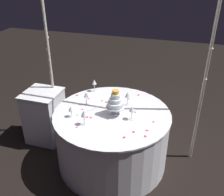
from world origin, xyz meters
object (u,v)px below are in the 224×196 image
at_px(side_table, 45,116).
at_px(wine_glass_4, 132,109).
at_px(wine_glass_0, 128,95).
at_px(wine_glass_1, 84,114).
at_px(decorative_arch, 122,36).
at_px(wine_glass_2, 71,109).
at_px(wine_glass_3, 94,82).
at_px(wine_glass_5, 86,95).
at_px(main_table, 112,138).
at_px(cake_knife, 86,112).
at_px(tiered_cake, 115,102).

bearing_deg(side_table, wine_glass_4, -11.02).
xyz_separation_m(wine_glass_0, wine_glass_1, (-0.35, -0.56, -0.00)).
relative_size(decorative_arch, wine_glass_2, 18.31).
distance_m(wine_glass_3, wine_glass_5, 0.38).
bearing_deg(wine_glass_1, wine_glass_5, 109.15).
relative_size(main_table, side_table, 1.85).
bearing_deg(main_table, cake_knife, -165.78).
bearing_deg(wine_glass_3, wine_glass_5, -84.84).
xyz_separation_m(side_table, tiered_cake, (1.12, -0.21, 0.53)).
height_order(wine_glass_1, wine_glass_5, wine_glass_1).
bearing_deg(wine_glass_0, tiered_cake, -107.50).
relative_size(main_table, wine_glass_2, 10.48).
height_order(main_table, side_table, side_table).
bearing_deg(tiered_cake, side_table, 169.27).
distance_m(tiered_cake, wine_glass_5, 0.43).
bearing_deg(wine_glass_0, decorative_arch, 132.11).
xyz_separation_m(wine_glass_1, wine_glass_5, (-0.15, 0.42, -0.01)).
bearing_deg(wine_glass_5, main_table, -14.96).
distance_m(wine_glass_2, wine_glass_4, 0.70).
xyz_separation_m(wine_glass_3, wine_glass_5, (0.03, -0.38, -0.00)).
distance_m(side_table, wine_glass_2, 0.89).
xyz_separation_m(main_table, wine_glass_5, (-0.37, 0.10, 0.50)).
relative_size(decorative_arch, wine_glass_4, 14.51).
bearing_deg(side_table, wine_glass_0, 2.30).
bearing_deg(wine_glass_1, wine_glass_2, 153.06).
xyz_separation_m(wine_glass_4, wine_glass_5, (-0.62, 0.16, -0.00)).
bearing_deg(main_table, wine_glass_0, 61.95).
distance_m(wine_glass_2, wine_glass_5, 0.32).
bearing_deg(tiered_cake, wine_glass_2, -157.24).
bearing_deg(wine_glass_2, cake_knife, 48.04).
bearing_deg(wine_glass_5, wine_glass_4, -14.70).
height_order(wine_glass_0, cake_knife, wine_glass_0).
xyz_separation_m(decorative_arch, side_table, (-1.07, -0.19, -1.19)).
xyz_separation_m(wine_glass_2, cake_knife, (0.13, 0.14, -0.10)).
distance_m(main_table, wine_glass_4, 0.57).
bearing_deg(cake_knife, main_table, 14.22).
height_order(main_table, wine_glass_0, wine_glass_0).
bearing_deg(side_table, wine_glass_5, -7.72).
bearing_deg(wine_glass_1, tiered_cake, 48.51).
bearing_deg(tiered_cake, decorative_arch, 96.64).
height_order(wine_glass_3, wine_glass_5, wine_glass_3).
height_order(wine_glass_0, wine_glass_2, wine_glass_0).
relative_size(wine_glass_4, wine_glass_5, 0.98).
xyz_separation_m(tiered_cake, wine_glass_2, (-0.47, -0.20, -0.06)).
distance_m(main_table, wine_glass_2, 0.67).
height_order(wine_glass_0, wine_glass_5, wine_glass_0).
relative_size(wine_glass_0, wine_glass_2, 1.33).
height_order(wine_glass_2, wine_glass_4, wine_glass_4).
xyz_separation_m(wine_glass_2, wine_glass_5, (0.06, 0.31, 0.03)).
xyz_separation_m(decorative_arch, wine_glass_5, (-0.37, -0.29, -0.70)).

